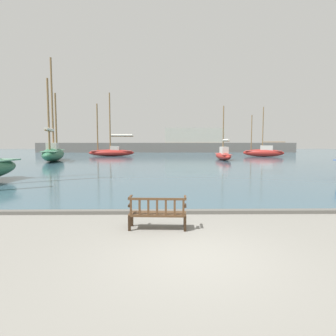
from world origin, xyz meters
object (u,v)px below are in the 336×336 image
at_px(park_bench, 158,213).
at_px(sailboat_nearest_starboard, 53,152).
at_px(sailboat_far_starboard, 264,152).
at_px(sailboat_mid_starboard, 112,151).
at_px(sailboat_outer_starboard, 223,155).

xyz_separation_m(park_bench, sailboat_nearest_starboard, (-12.92, 27.54, 0.68)).
xyz_separation_m(park_bench, sailboat_far_starboard, (15.44, 37.14, 0.33)).
xyz_separation_m(park_bench, sailboat_mid_starboard, (-7.94, 38.81, 0.42)).
relative_size(sailboat_mid_starboard, sailboat_outer_starboard, 1.45).
relative_size(sailboat_mid_starboard, sailboat_nearest_starboard, 0.81).
distance_m(park_bench, sailboat_nearest_starboard, 30.43).
relative_size(park_bench, sailboat_outer_starboard, 0.24).
height_order(park_bench, sailboat_nearest_starboard, sailboat_nearest_starboard).
bearing_deg(sailboat_nearest_starboard, park_bench, -64.87).
distance_m(sailboat_mid_starboard, sailboat_outer_starboard, 18.26).
xyz_separation_m(sailboat_outer_starboard, sailboat_far_starboard, (7.69, 7.69, 0.07)).
distance_m(sailboat_outer_starboard, sailboat_nearest_starboard, 20.75).
bearing_deg(park_bench, sailboat_mid_starboard, 101.56).
xyz_separation_m(park_bench, sailboat_outer_starboard, (7.74, 29.45, 0.26)).
xyz_separation_m(sailboat_nearest_starboard, sailboat_far_starboard, (28.35, 9.60, -0.35)).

